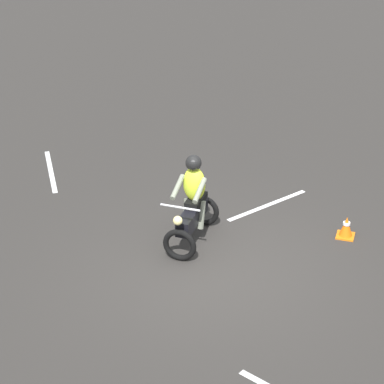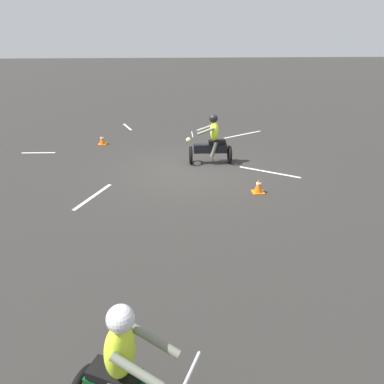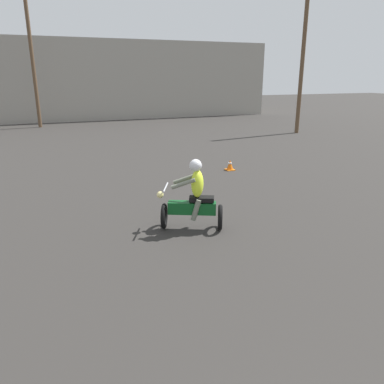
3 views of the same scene
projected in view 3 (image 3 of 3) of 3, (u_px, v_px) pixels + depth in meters
name	position (u px, v px, depth m)	size (l,w,h in m)	color
motorcycle_rider_background	(194.00, 199.00, 8.52)	(1.53, 1.15, 1.66)	black
traffic_cone_near_right	(230.00, 165.00, 14.06)	(0.32, 0.32, 0.40)	orange
utility_pole_near	(302.00, 63.00, 21.98)	(0.24, 0.24, 8.23)	brown
utility_pole_far	(33.00, 62.00, 24.40)	(0.24, 0.24, 8.53)	brown
building_backdrop	(102.00, 80.00, 32.26)	(27.06, 8.16, 6.06)	gray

